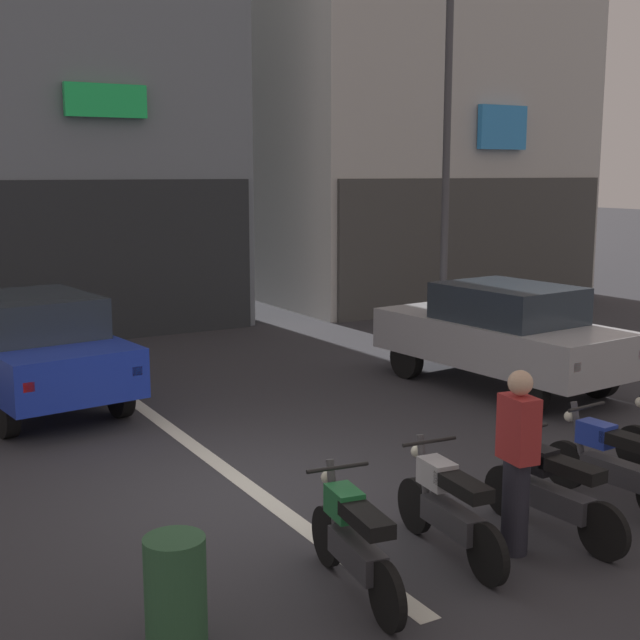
% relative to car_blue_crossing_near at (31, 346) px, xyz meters
% --- Properties ---
extents(ground_plane, '(120.00, 120.00, 0.00)m').
position_rel_car_blue_crossing_near_xyz_m(ground_plane, '(1.32, -4.71, -0.89)').
color(ground_plane, '#333338').
extents(lane_centre_line, '(0.20, 18.00, 0.01)m').
position_rel_car_blue_crossing_near_xyz_m(lane_centre_line, '(1.32, 1.29, -0.88)').
color(lane_centre_line, silver).
rests_on(lane_centre_line, ground).
extents(building_mid_block, '(8.10, 8.41, 10.59)m').
position_rel_car_blue_crossing_near_xyz_m(building_mid_block, '(1.59, 8.47, 4.40)').
color(building_mid_block, gray).
rests_on(building_mid_block, ground).
extents(car_blue_crossing_near, '(2.25, 4.28, 1.64)m').
position_rel_car_blue_crossing_near_xyz_m(car_blue_crossing_near, '(0.00, 0.00, 0.00)').
color(car_blue_crossing_near, black).
rests_on(car_blue_crossing_near, ground).
extents(car_silver_parked_kerbside, '(2.13, 4.25, 1.64)m').
position_rel_car_blue_crossing_near_xyz_m(car_silver_parked_kerbside, '(6.59, -2.53, 0.00)').
color(car_silver_parked_kerbside, black).
rests_on(car_silver_parked_kerbside, ground).
extents(street_lamp, '(0.36, 0.36, 7.03)m').
position_rel_car_blue_crossing_near_xyz_m(street_lamp, '(7.69, 0.37, 3.37)').
color(street_lamp, '#47474C').
rests_on(street_lamp, ground).
extents(motorcycle_green_row_leftmost, '(0.55, 1.67, 0.98)m').
position_rel_car_blue_crossing_near_xyz_m(motorcycle_green_row_leftmost, '(1.04, -7.05, -0.43)').
color(motorcycle_green_row_leftmost, black).
rests_on(motorcycle_green_row_leftmost, ground).
extents(motorcycle_silver_row_left_mid, '(0.55, 1.67, 0.98)m').
position_rel_car_blue_crossing_near_xyz_m(motorcycle_silver_row_left_mid, '(2.13, -6.87, -0.43)').
color(motorcycle_silver_row_left_mid, black).
rests_on(motorcycle_silver_row_left_mid, ground).
extents(motorcycle_black_row_centre, '(0.55, 1.67, 0.98)m').
position_rel_car_blue_crossing_near_xyz_m(motorcycle_black_row_centre, '(3.22, -7.03, -0.43)').
color(motorcycle_black_row_centre, black).
rests_on(motorcycle_black_row_centre, ground).
extents(motorcycle_blue_row_right_mid, '(0.55, 1.67, 0.98)m').
position_rel_car_blue_crossing_near_xyz_m(motorcycle_blue_row_right_mid, '(4.30, -6.75, -0.43)').
color(motorcycle_blue_row_right_mid, black).
rests_on(motorcycle_blue_row_right_mid, ground).
extents(person_by_motorcycles, '(0.26, 0.38, 1.67)m').
position_rel_car_blue_crossing_near_xyz_m(person_by_motorcycles, '(2.68, -7.12, -0.03)').
color(person_by_motorcycles, '#23232D').
rests_on(person_by_motorcycles, ground).
extents(trash_bin, '(0.44, 0.44, 0.85)m').
position_rel_car_blue_crossing_near_xyz_m(trash_bin, '(-0.49, -7.13, -0.46)').
color(trash_bin, '#2D5938').
rests_on(trash_bin, ground).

